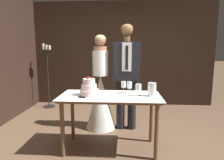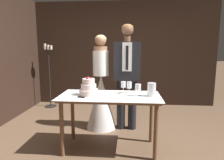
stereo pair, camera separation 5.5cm
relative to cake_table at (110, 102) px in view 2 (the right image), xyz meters
The scene contains 12 objects.
ground_plane 0.70m from the cake_table, ahead, with size 40.00×40.00×0.00m, color brown.
wall_back 2.51m from the cake_table, 87.97° to the left, with size 4.66×0.12×2.61m, color black.
cake_table is the anchor object (origin of this frame).
tiered_cake 0.36m from the cake_table, behind, with size 0.27×0.27×0.26m.
cake_knife 0.37m from the cake_table, 148.29° to the right, with size 0.39×0.13×0.02m.
wine_glass_near 0.45m from the cake_table, ahead, with size 0.08×0.08×0.17m.
wine_glass_middle 0.33m from the cake_table, 35.39° to the left, with size 0.07×0.07×0.18m.
wine_glass_far 0.39m from the cake_table, 33.31° to the left, with size 0.07×0.07×0.17m.
hurricane_candle 0.61m from the cake_table, ahead, with size 0.12×0.12×0.19m.
bride 0.80m from the cake_table, 106.87° to the left, with size 0.54×0.54×1.69m.
groom 0.87m from the cake_table, 73.12° to the left, with size 0.46×0.25×1.86m.
candle_stand 2.60m from the cake_table, 130.46° to the left, with size 0.28×0.28×1.56m.
Camera 2 is at (0.18, -2.72, 1.47)m, focal length 32.00 mm.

